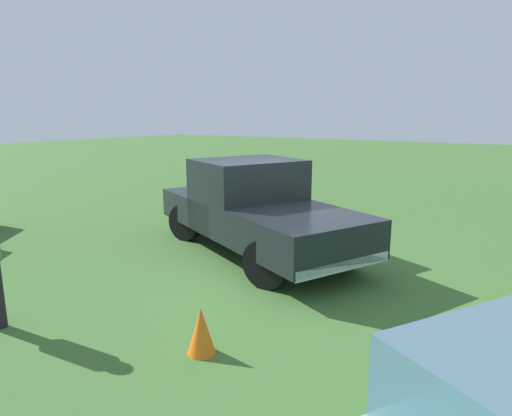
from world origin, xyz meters
The scene contains 3 objects.
ground_plane centered at (0.00, 0.00, 0.00)m, with size 80.00×80.00×0.00m, color #3D662D.
pickup_truck centered at (-1.07, 0.60, 0.94)m, with size 5.31×3.80×1.81m.
traffic_cone centered at (0.58, -2.90, 0.28)m, with size 0.32×0.32×0.55m, color orange.
Camera 1 is at (3.60, -6.34, 2.65)m, focal length 30.77 mm.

